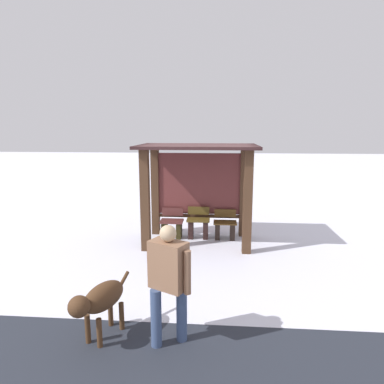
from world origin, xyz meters
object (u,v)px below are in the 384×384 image
object	(u,v)px
bench_center_inside	(198,226)
bus_shelter	(198,176)
bench_right_inside	(225,228)
person_walking	(169,276)
dog	(100,300)
bench_left_inside	(172,226)

from	to	relation	value
bench_center_inside	bus_shelter	bearing A→B (deg)	-90.00
bench_right_inside	person_walking	distance (m)	4.45
bench_right_inside	dog	xyz separation A→B (m)	(-1.70, -4.32, 0.28)
bus_shelter	person_walking	world-z (taller)	bus_shelter
bench_left_inside	dog	xyz separation A→B (m)	(-0.35, -4.32, 0.27)
bus_shelter	dog	xyz separation A→B (m)	(-1.02, -4.15, -1.06)
bus_shelter	person_walking	distance (m)	4.23
bus_shelter	person_walking	xyz separation A→B (m)	(-0.11, -4.17, -0.68)
bench_left_inside	bench_right_inside	world-z (taller)	bench_left_inside
bench_center_inside	bench_right_inside	xyz separation A→B (m)	(0.67, 0.00, -0.04)
bench_right_inside	bus_shelter	bearing A→B (deg)	-166.36
person_walking	dog	xyz separation A→B (m)	(-0.91, 0.02, -0.38)
bench_left_inside	bench_right_inside	xyz separation A→B (m)	(1.35, 0.00, -0.00)
bench_center_inside	dog	size ratio (longest dim) A/B	0.75
bus_shelter	bench_right_inside	distance (m)	1.50
person_walking	dog	distance (m)	0.98
person_walking	dog	world-z (taller)	person_walking
person_walking	bus_shelter	bearing A→B (deg)	88.43
bench_center_inside	bench_right_inside	bearing A→B (deg)	0.23
bench_center_inside	bench_right_inside	distance (m)	0.68
dog	bench_right_inside	bearing A→B (deg)	68.55
bench_right_inside	dog	bearing A→B (deg)	-111.45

